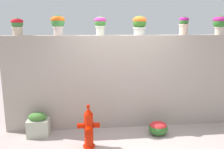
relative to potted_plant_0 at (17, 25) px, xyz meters
The scene contains 10 objects.
stone_wall 2.51m from the potted_plant_0, ahead, with size 5.08×0.32×2.08m, color #A19287.
potted_plant_0 is the anchor object (origin of this frame).
potted_plant_1 0.84m from the potted_plant_0, ahead, with size 0.29×0.29×0.42m.
potted_plant_2 1.72m from the potted_plant_0, ahead, with size 0.26×0.26×0.40m.
potted_plant_3 2.58m from the potted_plant_0, ahead, with size 0.30×0.30×0.42m.
potted_plant_4 3.58m from the potted_plant_0, ahead, with size 0.22×0.22×0.40m.
potted_plant_5 4.43m from the potted_plant_0, ahead, with size 0.32×0.32×0.43m.
fire_hydrant 2.59m from the potted_plant_0, 35.30° to the right, with size 0.42×0.34×0.84m.
flower_bush_left 3.66m from the potted_plant_0, 12.32° to the right, with size 0.40×0.36×0.29m.
planter_box 2.12m from the potted_plant_0, 48.93° to the right, with size 0.44×0.29×0.51m.
Camera 1 is at (-0.75, -3.90, 2.26)m, focal length 37.25 mm.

